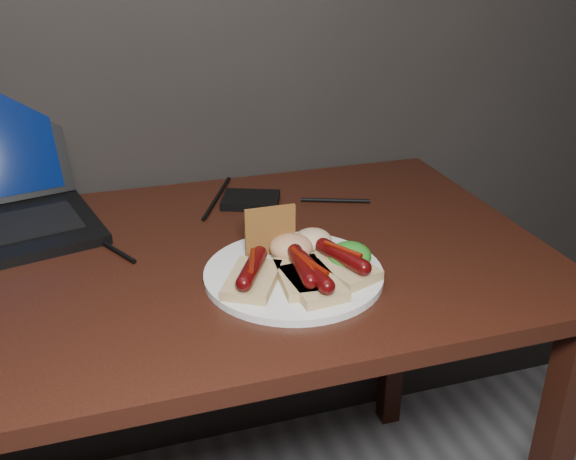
{
  "coord_description": "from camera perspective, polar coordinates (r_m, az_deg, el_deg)",
  "views": [
    {
      "loc": [
        -0.04,
        0.42,
        1.26
      ],
      "look_at": [
        0.24,
        1.3,
        0.82
      ],
      "focal_mm": 40.0,
      "sensor_mm": 36.0,
      "label": 1
    }
  ],
  "objects": [
    {
      "name": "bread_sausage_right",
      "position": [
        1.01,
        4.87,
        -2.91
      ],
      "size": [
        0.11,
        0.13,
        0.04
      ],
      "color": "#E3C785",
      "rests_on": "plate"
    },
    {
      "name": "salad_greens",
      "position": [
        1.03,
        5.5,
        -2.26
      ],
      "size": [
        0.07,
        0.07,
        0.04
      ],
      "primitive_type": "ellipsoid",
      "color": "#1F6313",
      "rests_on": "plate"
    },
    {
      "name": "plate",
      "position": [
        1.02,
        0.5,
        -3.93
      ],
      "size": [
        0.31,
        0.31,
        0.01
      ],
      "primitive_type": "cylinder",
      "rotation": [
        0.0,
        0.0,
        0.08
      ],
      "color": "white",
      "rests_on": "desk"
    },
    {
      "name": "coleslaw_mound",
      "position": [
        1.08,
        2.22,
        -0.89
      ],
      "size": [
        0.06,
        0.06,
        0.04
      ],
      "primitive_type": "ellipsoid",
      "color": "beige",
      "rests_on": "plate"
    },
    {
      "name": "bread_sausage_left",
      "position": [
        0.98,
        -3.2,
        -3.98
      ],
      "size": [
        0.12,
        0.13,
        0.04
      ],
      "color": "#E3C785",
      "rests_on": "plate"
    },
    {
      "name": "bread_sausage_center",
      "position": [
        0.98,
        1.28,
        -3.76
      ],
      "size": [
        0.08,
        0.12,
        0.04
      ],
      "color": "#E3C785",
      "rests_on": "plate"
    },
    {
      "name": "desk",
      "position": [
        1.13,
        -12.89,
        -7.02
      ],
      "size": [
        1.4,
        0.7,
        0.75
      ],
      "color": "#37160D",
      "rests_on": "ground"
    },
    {
      "name": "hard_drive",
      "position": [
        1.29,
        -3.33,
        2.67
      ],
      "size": [
        0.14,
        0.12,
        0.02
      ],
      "primitive_type": "cube",
      "rotation": [
        0.0,
        0.0,
        -0.38
      ],
      "color": "black",
      "rests_on": "desk"
    },
    {
      "name": "bread_sausage_extra",
      "position": [
        0.97,
        2.25,
        -4.31
      ],
      "size": [
        0.08,
        0.12,
        0.04
      ],
      "color": "#E3C785",
      "rests_on": "plate"
    },
    {
      "name": "crispbread",
      "position": [
        1.05,
        -1.59,
        -0.07
      ],
      "size": [
        0.08,
        0.01,
        0.08
      ],
      "primitive_type": "cube",
      "color": "#9D682B",
      "rests_on": "plate"
    },
    {
      "name": "desk_cables",
      "position": [
        1.23,
        -13.38,
        0.47
      ],
      "size": [
        0.89,
        0.34,
        0.01
      ],
      "color": "black",
      "rests_on": "desk"
    },
    {
      "name": "salsa_mound",
      "position": [
        1.05,
        0.28,
        -1.54
      ],
      "size": [
        0.07,
        0.07,
        0.04
      ],
      "primitive_type": "ellipsoid",
      "color": "#AA2D11",
      "rests_on": "plate"
    }
  ]
}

